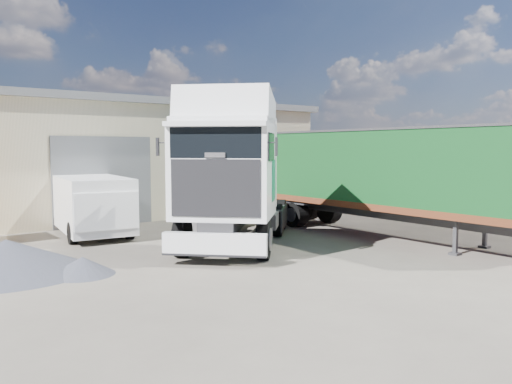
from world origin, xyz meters
TOP-DOWN VIEW (x-y plane):
  - ground at (0.00, 0.00)m, footprint 120.00×120.00m
  - brick_boundary_wall at (11.50, 6.00)m, footprint 0.35×26.00m
  - tractor_unit at (-0.33, 3.07)m, footprint 6.86×7.08m
  - box_trailer at (5.26, 2.28)m, footprint 2.92×11.50m
  - panel_van at (-3.05, 8.20)m, footprint 2.56×5.31m
  - gravel_heap at (-6.64, 3.57)m, footprint 5.00×4.60m

SIDE VIEW (x-z plane):
  - ground at x=0.00m, z-range 0.00..0.00m
  - gravel_heap at x=-6.64m, z-range -0.03..0.86m
  - panel_van at x=-3.05m, z-range 0.04..2.14m
  - brick_boundary_wall at x=11.50m, z-range 0.00..2.50m
  - tractor_unit at x=-0.33m, z-range -0.39..4.49m
  - box_trailer at x=5.26m, z-range 0.42..4.21m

